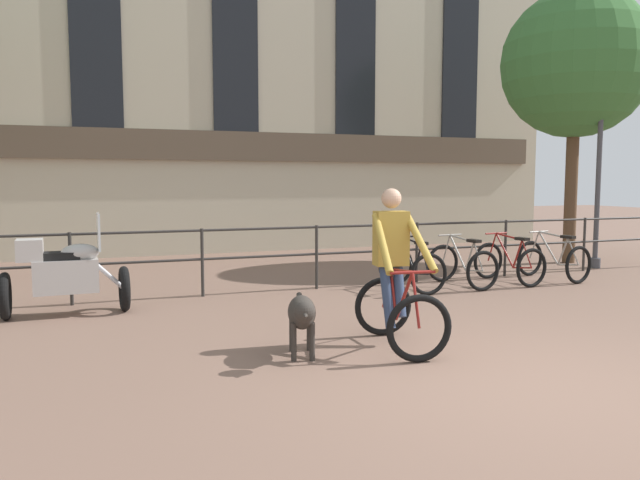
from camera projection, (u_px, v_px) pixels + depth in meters
The scene contains 12 objects.
ground_plane at pixel (528, 386), 5.44m from camera, with size 60.00×60.00×0.00m, color #7A5B4C.
canal_railing at pixel (317, 246), 10.20m from camera, with size 15.05×0.05×1.05m.
building_facade at pixel (233, 75), 15.23m from camera, with size 18.00×0.72×8.72m.
cyclist_with_bike at pixel (396, 275), 6.73m from camera, with size 0.84×1.25×1.70m.
dog at pixel (302, 314), 6.26m from camera, with size 0.43×1.00×0.65m.
parked_motorcycle at pixel (65, 274), 8.19m from camera, with size 1.59×0.65×1.35m.
parked_bicycle_near_lamp at pixel (412, 268), 10.13m from camera, with size 0.67×1.12×0.86m.
parked_bicycle_mid_left at pixel (462, 265), 10.47m from camera, with size 0.75×1.16×0.86m.
parked_bicycle_mid_right at pixel (509, 262), 10.82m from camera, with size 0.76×1.17×0.86m.
parked_bicycle_far_end at pixel (553, 260), 11.16m from camera, with size 0.83×1.20×0.86m.
street_lamp at pixel (600, 138), 12.46m from camera, with size 0.28×0.28×4.68m.
tree_canalside_right at pixel (576, 64), 13.12m from camera, with size 3.10×3.10×5.78m.
Camera 1 is at (-3.60, -4.28, 1.79)m, focal length 35.00 mm.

